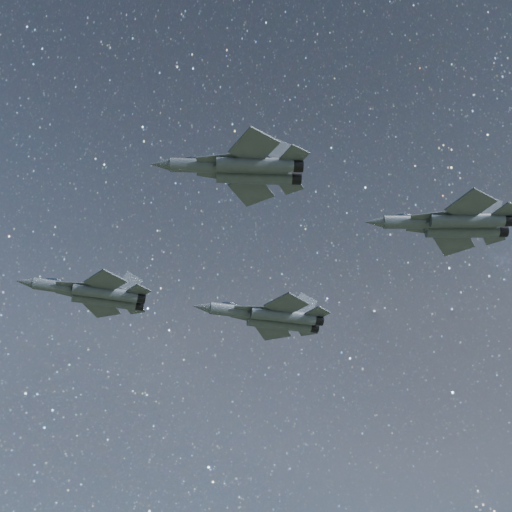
{
  "coord_description": "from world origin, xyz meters",
  "views": [
    {
      "loc": [
        -0.1,
        -62.64,
        115.31
      ],
      "look_at": [
        -0.02,
        -3.19,
        158.53
      ],
      "focal_mm": 42.0,
      "sensor_mm": 36.0,
      "label": 1
    }
  ],
  "objects": [
    {
      "name": "jet_right",
      "position": [
        -1.4,
        -20.91,
        156.09
      ],
      "size": [
        15.36,
        10.89,
        3.9
      ],
      "rotation": [
        0.0,
        0.0,
        0.04
      ],
      "color": "#353C43"
    },
    {
      "name": "jet_lead",
      "position": [
        -20.54,
        1.64,
        156.14
      ],
      "size": [
        16.9,
        11.45,
        4.25
      ],
      "rotation": [
        0.0,
        0.0,
        0.27
      ],
      "color": "#353C43"
    },
    {
      "name": "jet_slot",
      "position": [
        23.66,
        -6.54,
        160.93
      ],
      "size": [
        18.11,
        12.95,
        4.63
      ],
      "rotation": [
        0.0,
        0.0,
        0.0
      ],
      "color": "#353C43"
    },
    {
      "name": "jet_left",
      "position": [
        2.16,
        13.61,
        159.74
      ],
      "size": [
        20.24,
        13.84,
        5.08
      ],
      "rotation": [
        0.0,
        0.0,
        0.22
      ],
      "color": "#353C43"
    }
  ]
}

